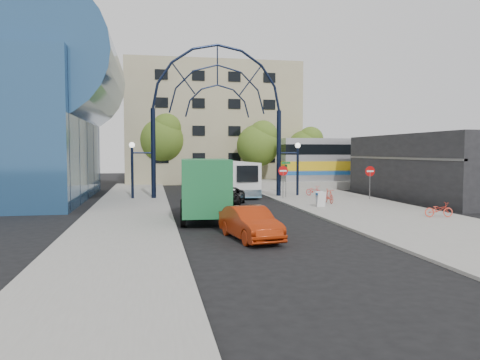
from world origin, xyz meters
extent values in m
plane|color=black|center=(0.00, 0.00, 0.00)|extent=(120.00, 120.00, 0.00)
cube|color=gray|center=(8.00, 4.00, 0.06)|extent=(8.00, 56.00, 0.12)
cube|color=gray|center=(-6.50, 6.00, 0.06)|extent=(5.00, 50.00, 0.12)
cylinder|color=black|center=(-5.00, 14.00, 3.50)|extent=(0.36, 0.36, 7.00)
cylinder|color=black|center=(5.00, 14.00, 3.50)|extent=(0.36, 0.36, 7.00)
cylinder|color=black|center=(-6.60, 14.00, 2.00)|extent=(0.20, 0.20, 4.00)
cylinder|color=black|center=(6.60, 14.00, 2.00)|extent=(0.20, 0.20, 4.00)
sphere|color=white|center=(-6.60, 14.00, 4.20)|extent=(0.44, 0.44, 0.44)
sphere|color=white|center=(6.60, 14.00, 4.20)|extent=(0.44, 0.44, 0.44)
cylinder|color=slate|center=(4.80, 12.00, 1.22)|extent=(0.06, 0.06, 2.20)
cylinder|color=red|center=(4.80, 12.00, 2.22)|extent=(0.80, 0.04, 0.80)
cube|color=white|center=(4.80, 11.97, 2.22)|extent=(0.55, 0.02, 0.12)
cylinder|color=slate|center=(11.00, 10.00, 1.22)|extent=(0.06, 0.06, 2.20)
cylinder|color=red|center=(11.00, 10.00, 2.22)|extent=(0.76, 0.04, 0.76)
cube|color=white|center=(11.00, 9.97, 2.22)|extent=(0.55, 0.02, 0.12)
cylinder|color=slate|center=(5.20, 12.60, 1.52)|extent=(0.05, 0.05, 2.80)
cube|color=#146626|center=(5.20, 12.60, 2.82)|extent=(0.70, 0.03, 0.18)
cube|color=#146626|center=(5.20, 12.60, 2.57)|extent=(0.03, 0.70, 0.18)
cube|color=white|center=(5.60, 5.80, 0.62)|extent=(0.55, 0.26, 0.99)
cube|color=white|center=(5.60, 6.15, 0.62)|extent=(0.55, 0.26, 0.99)
cube|color=#1E59A5|center=(5.60, 5.98, 0.95)|extent=(0.55, 0.42, 0.14)
cylinder|color=#28507C|center=(-12.00, 15.00, 10.00)|extent=(9.00, 16.00, 9.00)
cube|color=black|center=(16.00, 10.00, 2.50)|extent=(6.00, 16.00, 5.00)
cube|color=tan|center=(2.00, 35.00, 7.00)|extent=(20.00, 12.00, 14.00)
cube|color=gray|center=(20.00, 22.00, 0.40)|extent=(32.00, 5.00, 0.80)
cube|color=#B7B7BC|center=(20.00, 22.00, 2.90)|extent=(25.00, 3.00, 4.20)
cube|color=gold|center=(20.00, 22.00, 2.30)|extent=(25.10, 3.05, 0.90)
cube|color=black|center=(20.00, 22.00, 3.90)|extent=(25.05, 3.05, 1.00)
cube|color=#1E59A5|center=(20.00, 22.00, 1.60)|extent=(25.10, 3.05, 0.35)
cylinder|color=#382314|center=(6.00, 26.00, 1.26)|extent=(0.36, 0.36, 2.52)
sphere|color=#325A17|center=(6.00, 26.00, 4.34)|extent=(4.48, 4.48, 4.48)
sphere|color=#325A17|center=(6.50, 25.70, 5.46)|extent=(3.08, 3.08, 3.08)
cylinder|color=#382314|center=(-4.00, 30.00, 1.44)|extent=(0.36, 0.36, 2.88)
sphere|color=#325A17|center=(-4.00, 30.00, 4.96)|extent=(5.12, 5.12, 5.12)
sphere|color=#325A17|center=(-3.50, 29.70, 6.24)|extent=(3.52, 3.52, 3.52)
cylinder|color=#382314|center=(12.00, 28.00, 1.17)|extent=(0.36, 0.36, 2.34)
sphere|color=#325A17|center=(12.00, 28.00, 4.03)|extent=(4.16, 4.16, 4.16)
sphere|color=#325A17|center=(12.50, 27.70, 5.07)|extent=(2.86, 2.86, 2.86)
cube|color=white|center=(1.63, 16.94, 1.55)|extent=(2.88, 10.29, 2.56)
cube|color=#5599BE|center=(1.63, 16.94, 0.49)|extent=(2.91, 10.29, 0.62)
cube|color=black|center=(1.63, 16.94, 2.08)|extent=(2.92, 10.09, 0.80)
cube|color=black|center=(1.96, 11.80, 2.03)|extent=(1.67, 0.23, 1.24)
cube|color=black|center=(1.32, 21.97, 1.41)|extent=(2.12, 0.29, 1.41)
cylinder|color=black|center=(0.34, 20.02, 0.42)|extent=(0.30, 0.86, 0.85)
cylinder|color=black|center=(2.54, 20.15, 0.42)|extent=(0.30, 0.86, 0.85)
cylinder|color=black|center=(0.77, 13.12, 0.42)|extent=(0.30, 0.86, 0.85)
cylinder|color=black|center=(2.97, 13.25, 0.42)|extent=(0.30, 0.86, 0.85)
cube|color=black|center=(-2.26, 4.36, 1.10)|extent=(2.44, 2.54, 2.20)
cube|color=black|center=(-2.18, 5.56, 1.55)|extent=(2.00, 0.22, 1.00)
cube|color=#1B6A38|center=(-2.44, 1.36, 1.90)|extent=(2.68, 4.74, 2.80)
cylinder|color=black|center=(-3.42, 4.13, 0.48)|extent=(0.32, 0.97, 0.96)
cylinder|color=black|center=(-1.12, 3.99, 0.48)|extent=(0.32, 0.97, 0.96)
cylinder|color=black|center=(-3.66, 0.23, 0.48)|extent=(0.32, 0.97, 0.96)
cylinder|color=black|center=(-1.36, 0.09, 0.48)|extent=(0.32, 0.97, 0.96)
imported|color=black|center=(-0.03, 8.96, 0.62)|extent=(3.29, 4.87, 1.24)
imported|color=#992609|center=(-1.11, -3.61, 0.69)|extent=(2.16, 4.40, 1.39)
imported|color=#F53131|center=(7.69, 13.16, 0.54)|extent=(1.23, 1.67, 0.84)
imported|color=red|center=(6.94, 8.00, 0.61)|extent=(0.48, 1.64, 0.99)
imported|color=#F04530|center=(10.26, 0.27, 0.52)|extent=(1.61, 0.77, 0.81)
camera|label=1|loc=(-5.15, -22.65, 3.70)|focal=35.00mm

